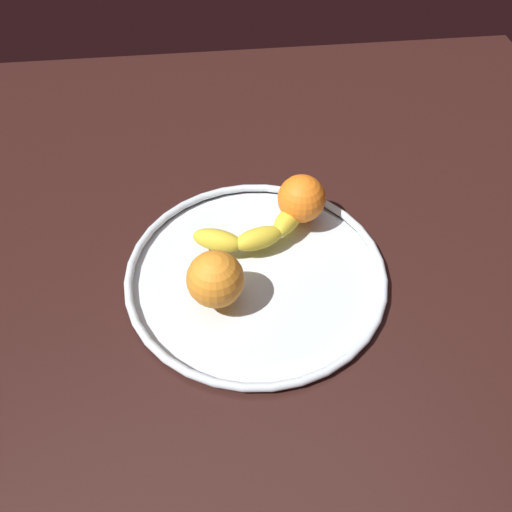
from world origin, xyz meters
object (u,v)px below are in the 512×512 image
at_px(fruit_bowl, 256,274).
at_px(orange_back_left, 215,279).
at_px(orange_back_right, 302,199).
at_px(banana, 257,232).

height_order(fruit_bowl, orange_back_left, orange_back_left).
height_order(fruit_bowl, orange_back_right, orange_back_right).
bearing_deg(orange_back_left, fruit_bowl, 35.72).
relative_size(banana, orange_back_right, 2.53).
xyz_separation_m(orange_back_left, orange_back_right, (0.14, 0.14, -0.00)).
bearing_deg(fruit_bowl, orange_back_right, 51.53).
distance_m(fruit_bowl, orange_back_left, 0.09).
relative_size(fruit_bowl, orange_back_left, 4.87).
distance_m(orange_back_left, orange_back_right, 0.20).
bearing_deg(fruit_bowl, banana, 82.38).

